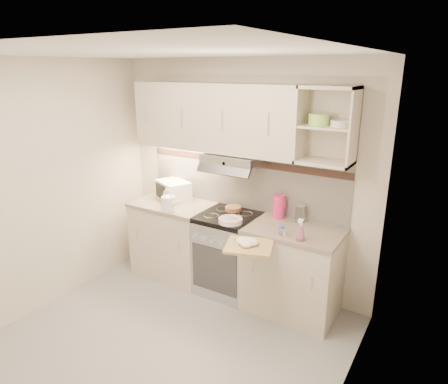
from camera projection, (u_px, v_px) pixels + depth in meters
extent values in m
plane|color=gray|center=(166.00, 344.00, 3.62)|extent=(3.00, 3.00, 0.00)
cube|color=beige|center=(243.00, 177.00, 4.38)|extent=(3.00, 0.04, 2.50)
cube|color=beige|center=(44.00, 188.00, 3.99)|extent=(0.04, 2.80, 2.50)
cube|color=beige|center=(345.00, 260.00, 2.50)|extent=(0.04, 2.80, 2.50)
cube|color=white|center=(151.00, 53.00, 2.87)|extent=(3.00, 2.80, 0.04)
cube|color=silver|center=(242.00, 180.00, 4.38)|extent=(2.40, 0.02, 0.64)
cube|color=#34211C|center=(242.00, 162.00, 4.32)|extent=(2.40, 0.01, 0.08)
cube|color=beige|center=(215.00, 117.00, 4.17)|extent=(1.90, 0.34, 0.70)
cube|color=beige|center=(327.00, 126.00, 3.58)|extent=(0.50, 0.34, 0.70)
cylinder|color=#8DC84D|center=(319.00, 119.00, 3.60)|extent=(0.19, 0.19, 0.10)
cylinder|color=silver|center=(341.00, 123.00, 3.51)|extent=(0.18, 0.18, 0.06)
cube|color=#B7B7BC|center=(234.00, 160.00, 4.15)|extent=(0.60, 0.40, 0.12)
cube|color=beige|center=(174.00, 240.00, 4.76)|extent=(0.90, 0.60, 0.86)
cube|color=gray|center=(173.00, 205.00, 4.62)|extent=(0.92, 0.62, 0.04)
cube|color=beige|center=(292.00, 272.00, 4.01)|extent=(0.90, 0.60, 0.86)
cube|color=gray|center=(295.00, 231.00, 3.88)|extent=(0.92, 0.62, 0.04)
cube|color=#B7B7BC|center=(228.00, 255.00, 4.38)|extent=(0.60, 0.58, 0.85)
cube|color=black|center=(229.00, 217.00, 4.25)|extent=(0.60, 0.60, 0.05)
cube|color=white|center=(174.00, 190.00, 4.72)|extent=(0.48, 0.42, 0.22)
cube|color=black|center=(166.00, 193.00, 4.60)|extent=(0.24, 0.12, 0.17)
cylinder|color=white|center=(168.00, 203.00, 4.36)|extent=(0.15, 0.15, 0.16)
cone|color=white|center=(175.00, 204.00, 4.28)|extent=(0.20, 0.07, 0.12)
torus|color=white|center=(168.00, 195.00, 4.33)|extent=(0.13, 0.04, 0.13)
cylinder|color=silver|center=(230.00, 222.00, 4.03)|extent=(0.24, 0.24, 0.01)
cylinder|color=silver|center=(230.00, 220.00, 4.02)|extent=(0.24, 0.24, 0.01)
cylinder|color=silver|center=(230.00, 219.00, 4.02)|extent=(0.24, 0.24, 0.01)
cube|color=silver|center=(230.00, 218.00, 4.02)|extent=(0.16, 0.03, 0.01)
cylinder|color=#B27E49|center=(233.00, 209.00, 4.37)|extent=(0.18, 0.18, 0.04)
cylinder|color=#E2286C|center=(279.00, 207.00, 4.13)|extent=(0.12, 0.12, 0.25)
cube|color=#E2286C|center=(285.00, 204.00, 4.11)|extent=(0.03, 0.03, 0.10)
cylinder|color=white|center=(300.00, 214.00, 4.02)|extent=(0.10, 0.10, 0.18)
cylinder|color=#B7B7BC|center=(301.00, 205.00, 3.99)|extent=(0.10, 0.10, 0.02)
cylinder|color=white|center=(282.00, 231.00, 3.73)|extent=(0.06, 0.06, 0.07)
cylinder|color=#2255AD|center=(282.00, 227.00, 3.71)|extent=(0.06, 0.06, 0.02)
cone|color=pink|center=(301.00, 233.00, 3.60)|extent=(0.08, 0.08, 0.14)
cube|color=#A57B52|center=(249.00, 246.00, 3.57)|extent=(0.51, 0.49, 0.02)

